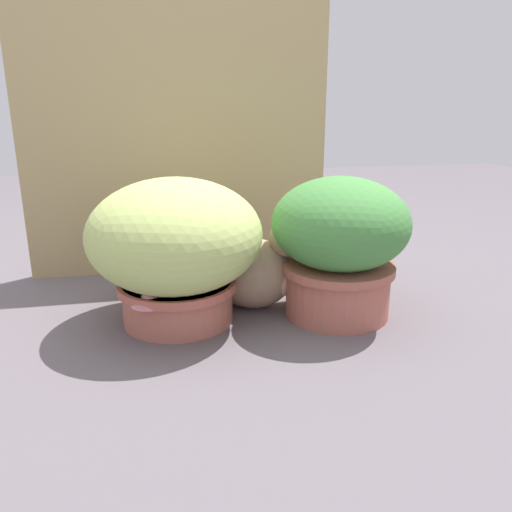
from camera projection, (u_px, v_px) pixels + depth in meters
ground_plane at (192, 324)px, 1.51m from camera, size 6.00×6.00×0.00m
cardboard_backdrop at (177, 138)px, 1.83m from camera, size 1.06×0.03×0.96m
grass_planter at (175, 246)px, 1.46m from camera, size 0.49×0.49×0.41m
leafy_planter at (340, 242)px, 1.51m from camera, size 0.39×0.39×0.41m
cat at (256, 269)px, 1.59m from camera, size 0.36×0.27×0.32m
mushroom_ornament_pink at (151, 303)px, 1.39m from camera, size 0.11×0.11×0.14m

